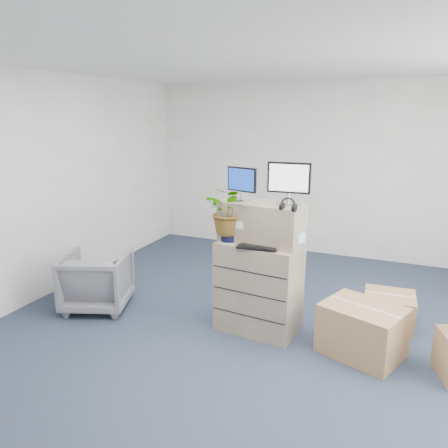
{
  "coord_description": "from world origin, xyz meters",
  "views": [
    {
      "loc": [
        1.21,
        -3.6,
        2.32
      ],
      "look_at": [
        -0.51,
        0.4,
        1.19
      ],
      "focal_mm": 35.0,
      "sensor_mm": 36.0,
      "label": 1
    }
  ],
  "objects": [
    {
      "name": "ground",
      "position": [
        0.0,
        0.0,
        0.0
      ],
      "size": [
        7.0,
        7.0,
        0.0
      ],
      "primitive_type": "plane",
      "color": "#21293D",
      "rests_on": "ground"
    },
    {
      "name": "office_chair",
      "position": [
        -2.14,
        0.31,
        0.38
      ],
      "size": [
        0.93,
        0.9,
        0.76
      ],
      "primitive_type": "imported",
      "rotation": [
        0.0,
        0.0,
        3.5
      ],
      "color": "slate",
      "rests_on": "ground"
    },
    {
      "name": "phone_dock",
      "position": [
        -0.19,
        0.59,
        1.04
      ],
      "size": [
        0.07,
        0.06,
        0.14
      ],
      "rotation": [
        0.0,
        0.0,
        -0.1
      ],
      "color": "silver",
      "rests_on": "filing_cabinet_lower"
    },
    {
      "name": "keyboard",
      "position": [
        -0.13,
        0.37,
        1.0
      ],
      "size": [
        0.42,
        0.2,
        0.02
      ],
      "primitive_type": "cube",
      "rotation": [
        0.0,
        0.0,
        0.08
      ],
      "color": "black",
      "rests_on": "filing_cabinet_lower"
    },
    {
      "name": "mouse",
      "position": [
        0.18,
        0.38,
        1.01
      ],
      "size": [
        0.11,
        0.08,
        0.03
      ],
      "primitive_type": "ellipsoid",
      "rotation": [
        0.0,
        0.0,
        0.22
      ],
      "color": "silver",
      "rests_on": "filing_cabinet_lower"
    },
    {
      "name": "monitor_left",
      "position": [
        -0.4,
        0.59,
        1.61
      ],
      "size": [
        0.35,
        0.18,
        0.35
      ],
      "rotation": [
        0.0,
        0.0,
        -0.28
      ],
      "color": "#99999E",
      "rests_on": "filing_cabinet_upper"
    },
    {
      "name": "water_bottle",
      "position": [
        -0.13,
        0.61,
        1.12
      ],
      "size": [
        0.08,
        0.08,
        0.27
      ],
      "primitive_type": "cylinder",
      "color": "gray",
      "rests_on": "filing_cabinet_lower"
    },
    {
      "name": "wall_back",
      "position": [
        0.0,
        3.51,
        1.4
      ],
      "size": [
        6.0,
        0.02,
        2.8
      ],
      "primitive_type": "cube",
      "color": "beige",
      "rests_on": "ground"
    },
    {
      "name": "filing_cabinet_lower",
      "position": [
        -0.17,
        0.55,
        0.49
      ],
      "size": [
        0.89,
        0.6,
        0.99
      ],
      "primitive_type": "cube",
      "rotation": [
        0.0,
        0.0,
        -0.1
      ],
      "color": "#88745E",
      "rests_on": "ground"
    },
    {
      "name": "potted_plant",
      "position": [
        -0.48,
        0.45,
        1.26
      ],
      "size": [
        0.53,
        0.57,
        0.48
      ],
      "rotation": [
        0.0,
        0.0,
        -0.1
      ],
      "color": "#ABCCA4",
      "rests_on": "filing_cabinet_lower"
    },
    {
      "name": "external_drive",
      "position": [
        0.15,
        0.65,
        1.01
      ],
      "size": [
        0.17,
        0.14,
        0.05
      ],
      "primitive_type": "cube",
      "rotation": [
        0.0,
        0.0,
        -0.07
      ],
      "color": "black",
      "rests_on": "filing_cabinet_lower"
    },
    {
      "name": "filing_cabinet_upper",
      "position": [
        -0.17,
        0.6,
        1.2
      ],
      "size": [
        0.89,
        0.51,
        0.42
      ],
      "primitive_type": "cube",
      "rotation": [
        0.0,
        0.0,
        -0.1
      ],
      "color": "#88745E",
      "rests_on": "filing_cabinet_lower"
    },
    {
      "name": "headphones",
      "position": [
        0.16,
        0.38,
        1.45
      ],
      "size": [
        0.15,
        0.03,
        0.15
      ],
      "primitive_type": "torus",
      "rotation": [
        1.57,
        0.0,
        -0.1
      ],
      "color": "black",
      "rests_on": "filing_cabinet_upper"
    },
    {
      "name": "monitor_right",
      "position": [
        0.1,
        0.6,
        1.65
      ],
      "size": [
        0.43,
        0.18,
        0.42
      ],
      "rotation": [
        0.0,
        0.0,
        0.07
      ],
      "color": "#99999E",
      "rests_on": "filing_cabinet_upper"
    },
    {
      "name": "tissue_box",
      "position": [
        0.16,
        0.6,
        1.08
      ],
      "size": [
        0.28,
        0.22,
        0.09
      ],
      "primitive_type": "cube",
      "rotation": [
        0.0,
        0.0,
        -0.43
      ],
      "color": "#44ABE8",
      "rests_on": "external_drive"
    }
  ]
}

